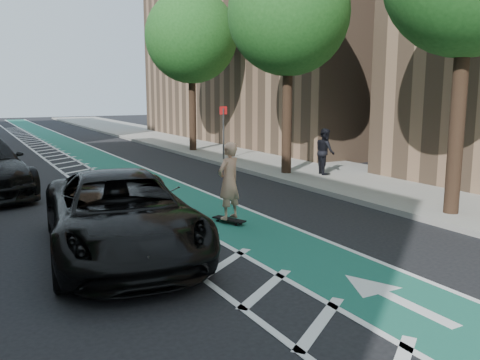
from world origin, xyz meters
TOP-DOWN VIEW (x-y plane):
  - ground at (0.00, 0.00)m, footprint 120.00×120.00m
  - bike_lane at (3.00, 10.00)m, footprint 2.00×90.00m
  - buffer_strip at (1.50, 10.00)m, footprint 1.40×90.00m
  - sidewalk_right at (9.50, 10.00)m, footprint 5.00×90.00m
  - curb_right at (7.05, 10.00)m, footprint 0.12×90.00m
  - tree_r_c at (7.90, 8.00)m, footprint 4.20×4.20m
  - tree_r_d at (7.90, 16.00)m, footprint 4.20×4.20m
  - sign_post at (7.60, 12.00)m, footprint 0.35×0.08m
  - skateboard at (2.88, 2.50)m, footprint 0.55×0.90m
  - skateboarder at (2.88, 2.50)m, footprint 0.78×0.65m
  - suv_near at (0.00, 1.47)m, footprint 3.31×5.94m
  - pedestrian at (8.94, 6.56)m, footprint 0.85×0.96m

SIDE VIEW (x-z plane):
  - ground at x=0.00m, z-range 0.00..0.00m
  - buffer_strip at x=1.50m, z-range 0.00..0.01m
  - bike_lane at x=3.00m, z-range 0.00..0.01m
  - sidewalk_right at x=9.50m, z-range 0.00..0.15m
  - curb_right at x=7.05m, z-range 0.00..0.16m
  - skateboard at x=2.88m, z-range 0.04..0.15m
  - suv_near at x=0.00m, z-range 0.00..1.57m
  - pedestrian at x=8.94m, z-range 0.15..1.81m
  - skateboarder at x=2.88m, z-range 0.12..1.94m
  - sign_post at x=7.60m, z-range 0.11..2.59m
  - tree_r_c at x=7.90m, z-range 1.82..9.72m
  - tree_r_d at x=7.90m, z-range 1.82..9.72m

